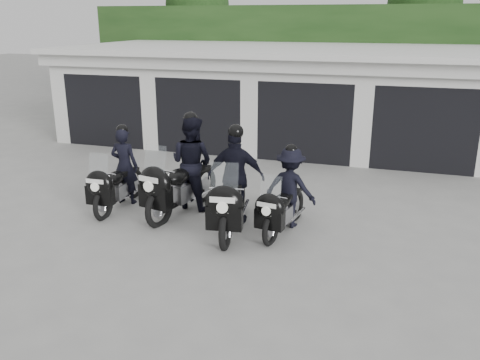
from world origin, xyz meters
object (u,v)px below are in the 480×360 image
(police_bike_b, at_px, (186,169))
(police_bike_d, at_px, (287,193))
(police_bike_a, at_px, (118,175))
(police_bike_c, at_px, (234,184))

(police_bike_b, height_order, police_bike_d, police_bike_b)
(police_bike_a, height_order, police_bike_b, police_bike_b)
(police_bike_c, distance_m, police_bike_d, 1.01)
(police_bike_b, relative_size, police_bike_d, 1.25)
(police_bike_a, xyz_separation_m, police_bike_d, (3.62, -0.08, 0.01))
(police_bike_c, bearing_deg, police_bike_b, 146.73)
(police_bike_a, bearing_deg, police_bike_c, -8.38)
(police_bike_b, relative_size, police_bike_c, 1.03)
(police_bike_b, bearing_deg, police_bike_d, 3.04)
(police_bike_a, xyz_separation_m, police_bike_b, (1.43, 0.25, 0.18))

